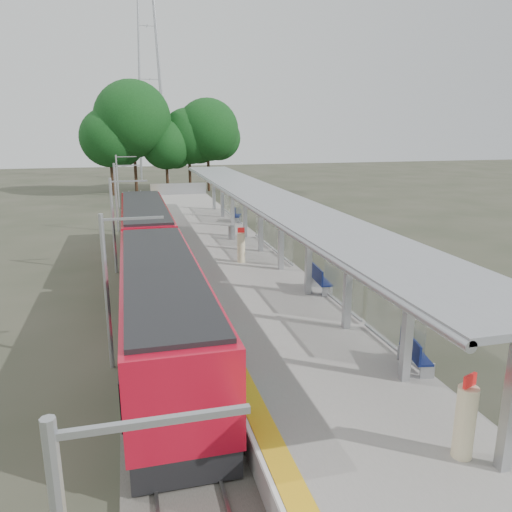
{
  "coord_description": "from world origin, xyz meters",
  "views": [
    {
      "loc": [
        -5.42,
        -9.6,
        8.11
      ],
      "look_at": [
        0.18,
        12.07,
        2.3
      ],
      "focal_mm": 35.0,
      "sensor_mm": 36.0,
      "label": 1
    }
  ],
  "objects_px": {
    "bench_near": "(413,351)",
    "bench_far": "(236,215)",
    "info_pillar_far": "(241,247)",
    "info_pillar_near": "(465,422)",
    "litter_bin": "(232,233)",
    "train": "(152,259)",
    "bench_mid": "(319,279)"
  },
  "relations": [
    {
      "from": "bench_near",
      "to": "litter_bin",
      "type": "distance_m",
      "value": 19.08
    },
    {
      "from": "train",
      "to": "info_pillar_far",
      "type": "distance_m",
      "value": 5.29
    },
    {
      "from": "train",
      "to": "bench_far",
      "type": "height_order",
      "value": "train"
    },
    {
      "from": "bench_far",
      "to": "info_pillar_near",
      "type": "bearing_deg",
      "value": -75.12
    },
    {
      "from": "bench_far",
      "to": "info_pillar_far",
      "type": "distance_m",
      "value": 12.05
    },
    {
      "from": "bench_mid",
      "to": "info_pillar_far",
      "type": "distance_m",
      "value": 6.19
    },
    {
      "from": "bench_near",
      "to": "litter_bin",
      "type": "relative_size",
      "value": 1.89
    },
    {
      "from": "bench_mid",
      "to": "litter_bin",
      "type": "relative_size",
      "value": 2.0
    },
    {
      "from": "bench_near",
      "to": "bench_far",
      "type": "bearing_deg",
      "value": 100.93
    },
    {
      "from": "train",
      "to": "litter_bin",
      "type": "bearing_deg",
      "value": 54.99
    },
    {
      "from": "bench_far",
      "to": "info_pillar_far",
      "type": "xyz_separation_m",
      "value": [
        -2.28,
        -11.83,
        0.29
      ]
    },
    {
      "from": "info_pillar_far",
      "to": "bench_far",
      "type": "bearing_deg",
      "value": 89.38
    },
    {
      "from": "bench_far",
      "to": "info_pillar_near",
      "type": "xyz_separation_m",
      "value": [
        -1.19,
        -29.1,
        0.33
      ]
    },
    {
      "from": "info_pillar_near",
      "to": "litter_bin",
      "type": "height_order",
      "value": "info_pillar_near"
    },
    {
      "from": "litter_bin",
      "to": "train",
      "type": "bearing_deg",
      "value": -125.01
    },
    {
      "from": "train",
      "to": "info_pillar_far",
      "type": "height_order",
      "value": "train"
    },
    {
      "from": "bench_far",
      "to": "info_pillar_far",
      "type": "height_order",
      "value": "info_pillar_far"
    },
    {
      "from": "train",
      "to": "bench_far",
      "type": "xyz_separation_m",
      "value": [
        7.11,
        13.97,
        -0.52
      ]
    },
    {
      "from": "info_pillar_near",
      "to": "bench_far",
      "type": "bearing_deg",
      "value": 67.58
    },
    {
      "from": "bench_far",
      "to": "litter_bin",
      "type": "xyz_separation_m",
      "value": [
        -1.61,
        -6.12,
        -0.1
      ]
    },
    {
      "from": "bench_far",
      "to": "bench_mid",
      "type": "bearing_deg",
      "value": -72.92
    },
    {
      "from": "bench_mid",
      "to": "bench_near",
      "type": "bearing_deg",
      "value": -84.77
    },
    {
      "from": "bench_near",
      "to": "bench_far",
      "type": "xyz_separation_m",
      "value": [
        0.01,
        25.14,
        -0.04
      ]
    },
    {
      "from": "train",
      "to": "litter_bin",
      "type": "distance_m",
      "value": 9.6
    },
    {
      "from": "bench_mid",
      "to": "info_pillar_near",
      "type": "height_order",
      "value": "info_pillar_near"
    },
    {
      "from": "bench_far",
      "to": "info_pillar_far",
      "type": "bearing_deg",
      "value": -83.66
    },
    {
      "from": "bench_mid",
      "to": "info_pillar_far",
      "type": "xyz_separation_m",
      "value": [
        -2.23,
        5.77,
        0.21
      ]
    },
    {
      "from": "bench_near",
      "to": "bench_far",
      "type": "distance_m",
      "value": 25.14
    },
    {
      "from": "bench_far",
      "to": "litter_bin",
      "type": "relative_size",
      "value": 1.77
    },
    {
      "from": "train",
      "to": "info_pillar_near",
      "type": "distance_m",
      "value": 16.25
    },
    {
      "from": "info_pillar_far",
      "to": "bench_near",
      "type": "bearing_deg",
      "value": -70.06
    },
    {
      "from": "info_pillar_near",
      "to": "info_pillar_far",
      "type": "relative_size",
      "value": 1.05
    }
  ]
}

